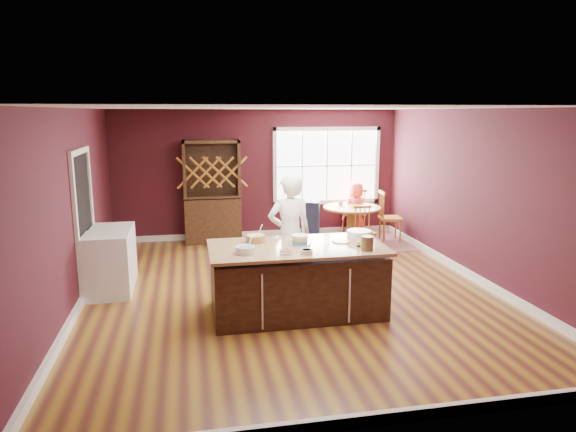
{
  "coord_description": "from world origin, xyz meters",
  "views": [
    {
      "loc": [
        -1.45,
        -7.22,
        2.65
      ],
      "look_at": [
        0.06,
        0.48,
        1.05
      ],
      "focal_mm": 32.0,
      "sensor_mm": 36.0,
      "label": 1
    }
  ],
  "objects_px": {
    "baker": "(290,234)",
    "chair_north": "(354,211)",
    "dryer": "(114,254)",
    "high_chair": "(311,220)",
    "washer": "(108,266)",
    "chair_east": "(390,216)",
    "hutch": "(212,192)",
    "chair_south": "(364,230)",
    "toddler": "(312,202)",
    "layer_cake": "(300,240)",
    "dining_table": "(352,217)",
    "kitchen_island": "(297,281)",
    "seated_woman": "(356,210)"
  },
  "relations": [
    {
      "from": "hutch",
      "to": "dryer",
      "type": "distance_m",
      "value": 2.9
    },
    {
      "from": "chair_north",
      "to": "toddler",
      "type": "bearing_deg",
      "value": 8.26
    },
    {
      "from": "high_chair",
      "to": "hutch",
      "type": "height_order",
      "value": "hutch"
    },
    {
      "from": "chair_north",
      "to": "dining_table",
      "type": "bearing_deg",
      "value": 57.61
    },
    {
      "from": "baker",
      "to": "hutch",
      "type": "distance_m",
      "value": 3.42
    },
    {
      "from": "layer_cake",
      "to": "toddler",
      "type": "xyz_separation_m",
      "value": [
        1.08,
        3.7,
        -0.17
      ]
    },
    {
      "from": "chair_east",
      "to": "seated_woman",
      "type": "height_order",
      "value": "seated_woman"
    },
    {
      "from": "chair_east",
      "to": "chair_north",
      "type": "distance_m",
      "value": 0.91
    },
    {
      "from": "washer",
      "to": "dryer",
      "type": "distance_m",
      "value": 0.64
    },
    {
      "from": "chair_north",
      "to": "seated_woman",
      "type": "relative_size",
      "value": 0.86
    },
    {
      "from": "hutch",
      "to": "washer",
      "type": "relative_size",
      "value": 2.26
    },
    {
      "from": "high_chair",
      "to": "washer",
      "type": "xyz_separation_m",
      "value": [
        -3.66,
        -2.63,
        0.03
      ]
    },
    {
      "from": "layer_cake",
      "to": "hutch",
      "type": "xyz_separation_m",
      "value": [
        -0.95,
        3.98,
        0.06
      ]
    },
    {
      "from": "kitchen_island",
      "to": "hutch",
      "type": "relative_size",
      "value": 1.1
    },
    {
      "from": "chair_north",
      "to": "hutch",
      "type": "bearing_deg",
      "value": -9.68
    },
    {
      "from": "layer_cake",
      "to": "high_chair",
      "type": "relative_size",
      "value": 0.35
    },
    {
      "from": "toddler",
      "to": "washer",
      "type": "relative_size",
      "value": 0.28
    },
    {
      "from": "washer",
      "to": "dryer",
      "type": "bearing_deg",
      "value": 90.0
    },
    {
      "from": "chair_east",
      "to": "washer",
      "type": "distance_m",
      "value": 5.76
    },
    {
      "from": "layer_cake",
      "to": "seated_woman",
      "type": "bearing_deg",
      "value": 61.64
    },
    {
      "from": "chair_north",
      "to": "chair_south",
      "type": "bearing_deg",
      "value": 68.0
    },
    {
      "from": "kitchen_island",
      "to": "hutch",
      "type": "bearing_deg",
      "value": 102.42
    },
    {
      "from": "chair_east",
      "to": "dryer",
      "type": "distance_m",
      "value": 5.53
    },
    {
      "from": "chair_south",
      "to": "seated_woman",
      "type": "xyz_separation_m",
      "value": [
        0.26,
        1.31,
        0.14
      ]
    },
    {
      "from": "hutch",
      "to": "dryer",
      "type": "relative_size",
      "value": 2.31
    },
    {
      "from": "chair_north",
      "to": "dryer",
      "type": "xyz_separation_m",
      "value": [
        -4.72,
        -2.38,
        -0.06
      ]
    },
    {
      "from": "chair_north",
      "to": "dryer",
      "type": "height_order",
      "value": "chair_north"
    },
    {
      "from": "seated_woman",
      "to": "dryer",
      "type": "bearing_deg",
      "value": 8.31
    },
    {
      "from": "baker",
      "to": "chair_north",
      "type": "height_order",
      "value": "baker"
    },
    {
      "from": "chair_north",
      "to": "seated_woman",
      "type": "height_order",
      "value": "seated_woman"
    },
    {
      "from": "dining_table",
      "to": "kitchen_island",
      "type": "bearing_deg",
      "value": -118.72
    },
    {
      "from": "high_chair",
      "to": "chair_east",
      "type": "bearing_deg",
      "value": 7.22
    },
    {
      "from": "kitchen_island",
      "to": "dining_table",
      "type": "height_order",
      "value": "kitchen_island"
    },
    {
      "from": "dining_table",
      "to": "chair_east",
      "type": "bearing_deg",
      "value": -0.69
    },
    {
      "from": "seated_woman",
      "to": "hutch",
      "type": "height_order",
      "value": "hutch"
    },
    {
      "from": "chair_east",
      "to": "layer_cake",
      "type": "bearing_deg",
      "value": 148.55
    },
    {
      "from": "chair_east",
      "to": "hutch",
      "type": "distance_m",
      "value": 3.71
    },
    {
      "from": "layer_cake",
      "to": "toddler",
      "type": "relative_size",
      "value": 1.17
    },
    {
      "from": "baker",
      "to": "washer",
      "type": "bearing_deg",
      "value": -12.68
    },
    {
      "from": "chair_east",
      "to": "chair_north",
      "type": "xyz_separation_m",
      "value": [
        -0.56,
        0.72,
        -0.02
      ]
    },
    {
      "from": "baker",
      "to": "toddler",
      "type": "xyz_separation_m",
      "value": [
        1.07,
        3.0,
        -0.08
      ]
    },
    {
      "from": "kitchen_island",
      "to": "chair_south",
      "type": "xyz_separation_m",
      "value": [
        1.86,
        2.6,
        0.01
      ]
    },
    {
      "from": "chair_north",
      "to": "dryer",
      "type": "distance_m",
      "value": 5.28
    },
    {
      "from": "kitchen_island",
      "to": "hutch",
      "type": "distance_m",
      "value": 4.21
    },
    {
      "from": "chair_east",
      "to": "toddler",
      "type": "xyz_separation_m",
      "value": [
        -1.59,
        0.36,
        0.28
      ]
    },
    {
      "from": "dining_table",
      "to": "baker",
      "type": "distance_m",
      "value": 3.24
    },
    {
      "from": "baker",
      "to": "seated_woman",
      "type": "relative_size",
      "value": 1.5
    },
    {
      "from": "chair_east",
      "to": "chair_north",
      "type": "relative_size",
      "value": 1.04
    },
    {
      "from": "kitchen_island",
      "to": "chair_north",
      "type": "distance_m",
      "value": 4.68
    },
    {
      "from": "chair_south",
      "to": "toddler",
      "type": "distance_m",
      "value": 1.44
    }
  ]
}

